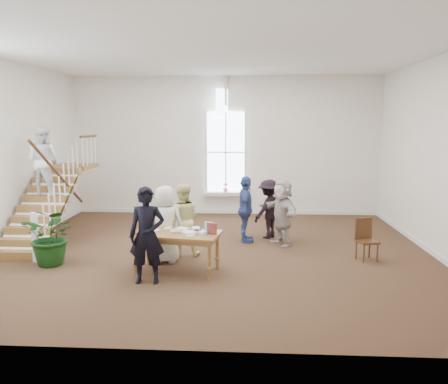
# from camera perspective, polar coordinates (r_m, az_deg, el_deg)

# --- Properties ---
(ground) EXTENTS (10.00, 10.00, 0.00)m
(ground) POSITION_cam_1_polar(r_m,az_deg,el_deg) (10.33, -1.06, -7.85)
(ground) COLOR #402A19
(ground) RESTS_ON ground
(room_shell) EXTENTS (10.49, 10.00, 10.00)m
(room_shell) POSITION_cam_1_polar(r_m,az_deg,el_deg) (14.50, 0.22, -1.31)
(room_shell) COLOR silver
(room_shell) RESTS_ON ground
(staircase) EXTENTS (1.10, 4.10, 2.92)m
(staircase) POSITION_cam_1_polar(r_m,az_deg,el_deg) (11.84, -22.25, 1.66)
(staircase) COLOR brown
(staircase) RESTS_ON ground
(library_table) EXTENTS (1.84, 1.13, 0.87)m
(library_table) POSITION_cam_1_polar(r_m,az_deg,el_deg) (8.90, -6.25, -5.80)
(library_table) COLOR brown
(library_table) RESTS_ON ground
(police_officer) EXTENTS (0.69, 0.47, 1.83)m
(police_officer) POSITION_cam_1_polar(r_m,az_deg,el_deg) (8.32, -10.04, -5.60)
(police_officer) COLOR black
(police_officer) RESTS_ON ground
(elderly_woman) EXTENTS (0.82, 0.54, 1.68)m
(elderly_woman) POSITION_cam_1_polar(r_m,az_deg,el_deg) (9.50, -7.72, -4.18)
(elderly_woman) COLOR silver
(elderly_woman) RESTS_ON ground
(person_yellow) EXTENTS (0.88, 0.72, 1.66)m
(person_yellow) POSITION_cam_1_polar(r_m,az_deg,el_deg) (9.93, -5.47, -3.63)
(person_yellow) COLOR #EFE895
(person_yellow) RESTS_ON ground
(woman_cluster_a) EXTENTS (0.42, 0.99, 1.69)m
(woman_cluster_a) POSITION_cam_1_polar(r_m,az_deg,el_deg) (11.01, 2.83, -2.28)
(woman_cluster_a) COLOR #364683
(woman_cluster_a) RESTS_ON ground
(woman_cluster_b) EXTENTS (1.08, 1.14, 1.55)m
(woman_cluster_b) POSITION_cam_1_polar(r_m,az_deg,el_deg) (11.48, 5.84, -2.21)
(woman_cluster_b) COLOR black
(woman_cluster_b) RESTS_ON ground
(woman_cluster_c) EXTENTS (1.13, 1.57, 1.64)m
(woman_cluster_c) POSITION_cam_1_polar(r_m,az_deg,el_deg) (10.85, 7.58, -2.65)
(woman_cluster_c) COLOR #BFB3AC
(woman_cluster_c) RESTS_ON ground
(floor_plant) EXTENTS (1.24, 1.11, 1.25)m
(floor_plant) POSITION_cam_1_polar(r_m,az_deg,el_deg) (9.98, -21.53, -5.38)
(floor_plant) COLOR #123812
(floor_plant) RESTS_ON ground
(side_chair) EXTENTS (0.49, 0.49, 0.92)m
(side_chair) POSITION_cam_1_polar(r_m,az_deg,el_deg) (10.15, 18.00, -5.62)
(side_chair) COLOR #3C2310
(side_chair) RESTS_ON ground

